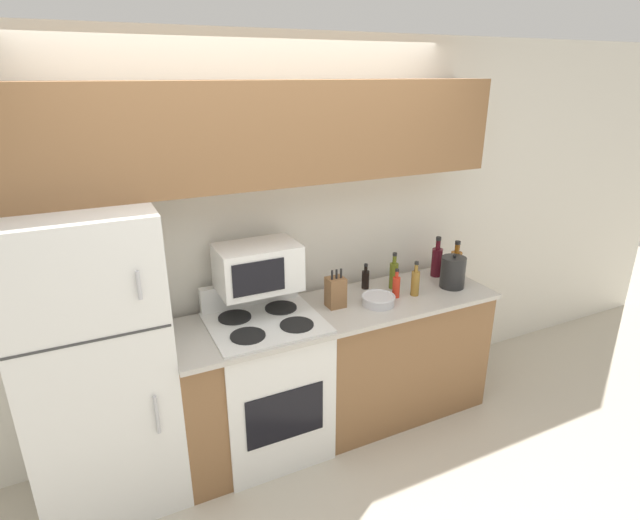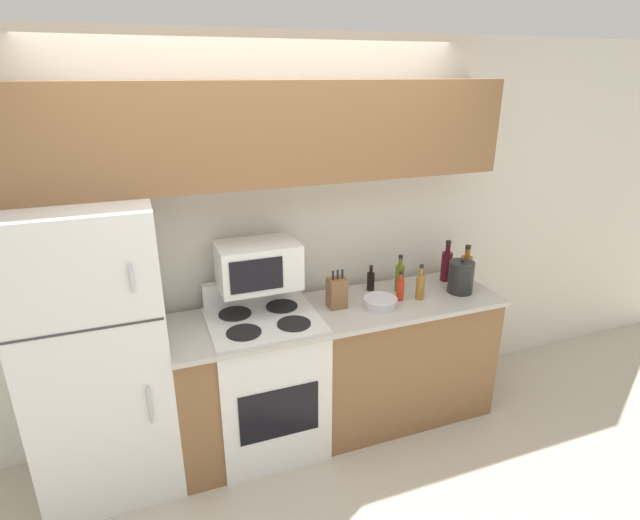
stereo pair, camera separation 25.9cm
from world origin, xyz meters
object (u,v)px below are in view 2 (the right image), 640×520
object	(u,v)px
bottle_hot_sauce	(400,289)
kettle	(461,277)
bottle_soy_sauce	(371,280)
bottle_olive_oil	(400,277)
bottle_wine_red	(446,265)
microwave	(258,265)
bottle_vinegar	(420,286)
knife_block	(337,293)
bottle_whiskey	(466,268)
bowl	(380,302)
refrigerator	(98,354)
stove	(266,381)

from	to	relation	value
bottle_hot_sauce	kettle	size ratio (longest dim) A/B	0.83
bottle_soy_sauce	bottle_olive_oil	distance (m)	0.20
bottle_wine_red	kettle	distance (m)	0.21
microwave	bottle_olive_oil	world-z (taller)	microwave
bottle_vinegar	kettle	xyz separation A→B (m)	(0.32, 0.00, 0.02)
bottle_wine_red	kettle	bearing A→B (deg)	-97.15
knife_block	bottle_soy_sauce	size ratio (longest dim) A/B	1.43
bottle_whiskey	bottle_wine_red	xyz separation A→B (m)	(-0.10, 0.09, 0.01)
bottle_whiskey	bottle_olive_oil	size ratio (longest dim) A/B	1.08
microwave	bottle_whiskey	xyz separation A→B (m)	(1.48, -0.06, -0.21)
microwave	bottle_soy_sauce	size ratio (longest dim) A/B	2.69
bowl	bottle_vinegar	bearing A→B (deg)	3.77
refrigerator	bottle_hot_sauce	size ratio (longest dim) A/B	8.55
refrigerator	kettle	world-z (taller)	refrigerator
refrigerator	microwave	distance (m)	1.02
stove	kettle	world-z (taller)	kettle
refrigerator	bottle_vinegar	distance (m)	1.99
bottle_vinegar	bottle_wine_red	bearing A→B (deg)	31.63
bottle_soy_sauce	bottle_whiskey	size ratio (longest dim) A/B	0.64
microwave	knife_block	size ratio (longest dim) A/B	1.89
bowl	microwave	bearing A→B (deg)	164.82
bottle_soy_sauce	bottle_whiskey	xyz separation A→B (m)	(0.69, -0.12, 0.04)
bottle_soy_sauce	microwave	bearing A→B (deg)	-175.44
bottle_olive_oil	bowl	bearing A→B (deg)	-142.51
kettle	bottle_whiskey	bearing A→B (deg)	43.46
bottle_olive_oil	refrigerator	bearing A→B (deg)	-178.07
stove	bottle_whiskey	world-z (taller)	bottle_whiskey
refrigerator	bottle_whiskey	bearing A→B (deg)	0.65
bottle_soy_sauce	bottle_hot_sauce	world-z (taller)	bottle_hot_sauce
refrigerator	bottle_whiskey	size ratio (longest dim) A/B	6.11
bottle_hot_sauce	bottle_wine_red	distance (m)	0.51
refrigerator	bottle_wine_red	world-z (taller)	refrigerator
bottle_vinegar	bottle_whiskey	distance (m)	0.46
bottle_olive_oil	bottle_vinegar	bearing A→B (deg)	-67.96
knife_block	bottle_hot_sauce	distance (m)	0.43
microwave	kettle	size ratio (longest dim) A/B	2.00
stove	knife_block	bearing A→B (deg)	2.10
bottle_hot_sauce	refrigerator	bearing A→B (deg)	177.95
microwave	bottle_vinegar	distance (m)	1.07
refrigerator	bottle_vinegar	xyz separation A→B (m)	(1.98, -0.10, 0.15)
kettle	bottle_olive_oil	bearing A→B (deg)	157.23
microwave	kettle	world-z (taller)	microwave
bottle_soy_sauce	bottle_wine_red	world-z (taller)	bottle_wine_red
stove	bottle_soy_sauce	bearing A→B (deg)	12.81
bottle_soy_sauce	bottle_hot_sauce	distance (m)	0.24
bowl	bottle_wine_red	distance (m)	0.69
knife_block	bowl	size ratio (longest dim) A/B	1.17
bowl	bottle_whiskey	xyz separation A→B (m)	(0.74, 0.14, 0.08)
bottle_vinegar	bottle_olive_oil	distance (m)	0.17
microwave	bottle_whiskey	size ratio (longest dim) A/B	1.73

